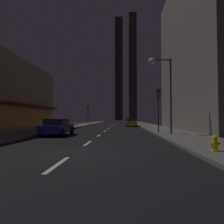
{
  "coord_description": "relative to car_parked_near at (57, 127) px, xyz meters",
  "views": [
    {
      "loc": [
        2.12,
        -8.05,
        1.51
      ],
      "look_at": [
        0.0,
        27.75,
        2.69
      ],
      "focal_mm": 30.24,
      "sensor_mm": 36.0,
      "label": 1
    }
  ],
  "objects": [
    {
      "name": "street_lamp_right",
      "position": [
        8.98,
        0.23,
        4.33
      ],
      "size": [
        1.96,
        0.56,
        6.58
      ],
      "color": "#38383D",
      "rests_on": "sidewalk_right"
    },
    {
      "name": "traffic_light_near_right",
      "position": [
        9.1,
        2.11,
        2.45
      ],
      "size": [
        0.32,
        0.48,
        4.2
      ],
      "color": "#2D2D2D",
      "rests_on": "sidewalk_right"
    },
    {
      "name": "car_parked_near",
      "position": [
        0.0,
        0.0,
        0.0
      ],
      "size": [
        1.98,
        4.24,
        1.45
      ],
      "color": "navy",
      "rests_on": "ground"
    },
    {
      "name": "sidewalk_right",
      "position": [
        10.6,
        23.94,
        -0.67
      ],
      "size": [
        4.0,
        76.0,
        0.15
      ],
      "primitive_type": "cube",
      "color": "#605E59",
      "rests_on": "ground"
    },
    {
      "name": "ground_plane",
      "position": [
        3.6,
        23.94,
        -0.79
      ],
      "size": [
        78.0,
        136.0,
        0.1
      ],
      "primitive_type": "cube",
      "color": "black"
    },
    {
      "name": "skyscraper_distant_mid",
      "position": [
        12.69,
        120.12,
        37.99
      ],
      "size": [
        5.48,
        7.49,
        77.45
      ],
      "primitive_type": "cube",
      "color": "#323026",
      "rests_on": "ground"
    },
    {
      "name": "lane_marking_center",
      "position": [
        3.6,
        10.74,
        -0.73
      ],
      "size": [
        0.16,
        43.8,
        0.01
      ],
      "color": "silver",
      "rests_on": "ground"
    },
    {
      "name": "fire_hydrant_yellow_near",
      "position": [
        9.5,
        -8.04,
        -0.29
      ],
      "size": [
        0.42,
        0.3,
        0.65
      ],
      "color": "yellow",
      "rests_on": "sidewalk_right"
    },
    {
      "name": "skyscraper_distant_tall",
      "position": [
        2.6,
        123.2,
        37.55
      ],
      "size": [
        5.68,
        5.25,
        76.58
      ],
      "primitive_type": "cube",
      "color": "#322F25",
      "rests_on": "ground"
    },
    {
      "name": "fire_hydrant_far_left",
      "position": [
        -2.3,
        15.74,
        -0.29
      ],
      "size": [
        0.42,
        0.3,
        0.65
      ],
      "color": "#B2B2B2",
      "rests_on": "sidewalk_left"
    },
    {
      "name": "sidewalk_left",
      "position": [
        -3.4,
        23.94,
        -0.67
      ],
      "size": [
        4.0,
        76.0,
        0.15
      ],
      "primitive_type": "cube",
      "color": "#605E59",
      "rests_on": "ground"
    },
    {
      "name": "traffic_light_far_left",
      "position": [
        -1.9,
        24.32,
        2.45
      ],
      "size": [
        0.32,
        0.48,
        4.2
      ],
      "color": "#2D2D2D",
      "rests_on": "sidewalk_left"
    },
    {
      "name": "building_apartment_right",
      "position": [
        18.1,
        7.94,
        9.43
      ],
      "size": [
        11.0,
        20.0,
        20.34
      ],
      "primitive_type": "cube",
      "color": "slate",
      "rests_on": "ground"
    },
    {
      "name": "car_parked_far",
      "position": [
        7.2,
        18.62,
        0.0
      ],
      "size": [
        1.98,
        4.24,
        1.45
      ],
      "color": "gold",
      "rests_on": "ground"
    }
  ]
}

